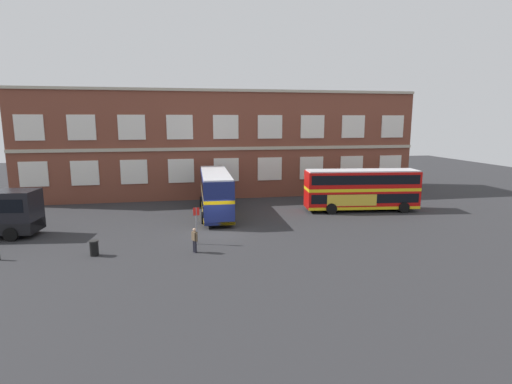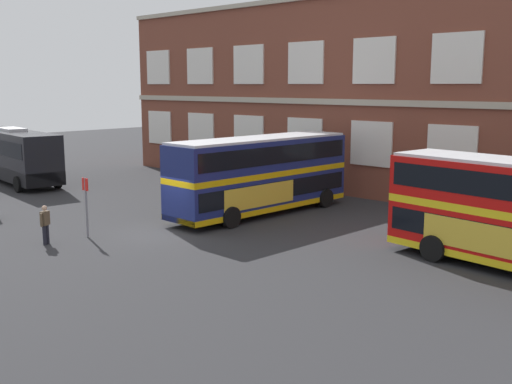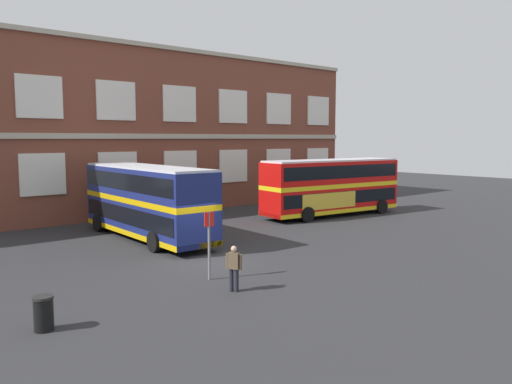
{
  "view_description": "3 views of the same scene",
  "coord_description": "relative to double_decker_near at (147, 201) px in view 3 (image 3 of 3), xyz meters",
  "views": [
    {
      "loc": [
        -2.69,
        -30.85,
        8.82
      ],
      "look_at": [
        3.33,
        0.93,
        3.05
      ],
      "focal_mm": 28.13,
      "sensor_mm": 36.0,
      "label": 1
    },
    {
      "loc": [
        22.12,
        -16.75,
        6.75
      ],
      "look_at": [
        3.05,
        3.38,
        1.88
      ],
      "focal_mm": 42.89,
      "sensor_mm": 36.0,
      "label": 2
    },
    {
      "loc": [
        -13.12,
        -18.83,
        5.58
      ],
      "look_at": [
        4.6,
        1.94,
        2.71
      ],
      "focal_mm": 35.83,
      "sensor_mm": 36.0,
      "label": 3
    }
  ],
  "objects": [
    {
      "name": "ground_plane",
      "position": [
        -0.48,
        -4.46,
        -2.15
      ],
      "size": [
        120.0,
        120.0,
        0.0
      ],
      "primitive_type": "plane",
      "color": "#2B2B2D"
    },
    {
      "name": "brick_terminal_building",
      "position": [
        1.9,
        11.52,
        3.83
      ],
      "size": [
        45.19,
        8.19,
        12.24
      ],
      "color": "brown",
      "rests_on": "ground"
    },
    {
      "name": "double_decker_near",
      "position": [
        0.0,
        0.0,
        0.0
      ],
      "size": [
        3.13,
        11.08,
        4.07
      ],
      "color": "navy",
      "rests_on": "ground"
    },
    {
      "name": "double_decker_middle",
      "position": [
        14.3,
        -0.99,
        0.0
      ],
      "size": [
        11.22,
        3.82,
        4.07
      ],
      "color": "red",
      "rests_on": "ground"
    },
    {
      "name": "waiting_passenger",
      "position": [
        -2.4,
        -10.93,
        -1.22
      ],
      "size": [
        0.4,
        0.6,
        1.7
      ],
      "color": "black",
      "rests_on": "ground"
    },
    {
      "name": "bus_stand_flag",
      "position": [
        -2.17,
        -9.06,
        -0.51
      ],
      "size": [
        0.44,
        0.1,
        2.7
      ],
      "color": "slate",
      "rests_on": "ground"
    },
    {
      "name": "station_litter_bin",
      "position": [
        -8.97,
        -10.34,
        -1.63
      ],
      "size": [
        0.6,
        0.6,
        1.03
      ],
      "color": "black",
      "rests_on": "ground"
    }
  ]
}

